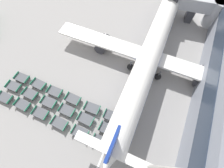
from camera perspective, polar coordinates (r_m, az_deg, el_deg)
The scene contains 22 objects.
ground_plane at distance 39.77m, azimuth -15.27°, elevation 17.33°, with size 500.00×500.00×0.00m, color gray.
jet_bridge at distance 45.31m, azimuth 31.00°, elevation 23.63°, with size 14.71×6.29×6.43m.
airplane at distance 32.03m, azimuth 14.96°, elevation 12.35°, with size 41.25×48.03×14.14m.
baggage_dolly_row_near_col_a at distance 35.41m, azimuth -35.65°, elevation -4.21°, with size 3.58×1.96×0.92m.
baggage_dolly_row_near_col_b at distance 32.92m, azimuth -30.90°, elevation -6.73°, with size 3.56×1.90×0.92m.
baggage_dolly_row_near_col_c at distance 30.75m, azimuth -25.58°, elevation -9.93°, with size 3.58×1.94×0.92m.
baggage_dolly_row_near_col_d at distance 28.92m, azimuth -19.37°, elevation -13.86°, with size 3.57×1.92×0.92m.
baggage_dolly_row_near_col_e at distance 27.63m, azimuth -12.02°, elevation -17.58°, with size 3.55×1.89×0.92m.
baggage_dolly_row_near_col_f at distance 26.96m, azimuth -4.41°, elevation -21.01°, with size 3.59×1.97×0.92m.
baggage_dolly_row_mid_a_col_a at distance 35.68m, azimuth -33.35°, elevation -0.70°, with size 3.60×2.00×0.92m.
baggage_dolly_row_mid_a_col_b at distance 33.18m, azimuth -28.70°, elevation -3.29°, with size 3.56×1.89×0.92m.
baggage_dolly_row_mid_a_col_c at distance 30.89m, azimuth -22.93°, elevation -6.36°, with size 3.58×1.94×0.92m.
baggage_dolly_row_mid_a_col_d at distance 29.19m, azimuth -16.79°, elevation -9.53°, with size 3.56×1.90×0.92m.
baggage_dolly_row_mid_a_col_e at distance 27.95m, azimuth -9.99°, elevation -12.95°, with size 3.56×1.90×0.92m.
baggage_dolly_row_mid_a_col_f at distance 27.19m, azimuth -1.79°, elevation -16.75°, with size 3.56×1.91×0.92m.
baggage_dolly_row_mid_b_col_a at distance 35.84m, azimuth -31.07°, elevation 2.04°, with size 3.59×1.97×0.92m.
baggage_dolly_row_mid_b_col_b at distance 33.42m, azimuth -26.15°, elevation -0.07°, with size 3.58×1.96×0.92m.
baggage_dolly_row_mid_b_col_c at distance 31.38m, azimuth -20.94°, elevation -2.67°, with size 3.59×1.96×0.92m.
baggage_dolly_row_mid_b_col_d at distance 29.67m, azimuth -14.67°, elevation -5.49°, with size 3.55×1.89×0.92m.
baggage_dolly_row_mid_b_col_e at distance 28.35m, azimuth -7.61°, elevation -9.04°, with size 3.60×2.01×0.92m.
baggage_dolly_row_mid_b_col_f at distance 27.68m, azimuth -0.13°, elevation -12.07°, with size 3.59×1.97×0.92m.
stand_guidance_stripe at distance 29.51m, azimuth 5.61°, elevation -5.01°, with size 1.25×33.16×0.01m.
Camera 1 is at (20.55, -20.44, 27.23)m, focal length 24.00 mm.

